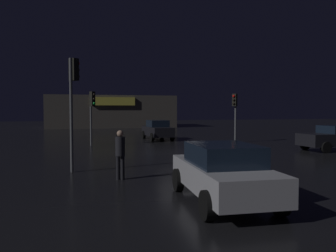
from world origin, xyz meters
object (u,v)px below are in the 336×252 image
Objects in this scene: traffic_signal_main at (235,108)px; traffic_signal_opposite at (73,88)px; store_building at (110,112)px; car_near at (336,137)px; car_far at (223,172)px; car_crossing at (157,130)px; pedestrian at (120,151)px; traffic_signal_cross_left at (92,106)px.

traffic_signal_opposite is (-11.59, -9.40, 0.71)m from traffic_signal_main.
store_building reaches higher than car_near.
car_far is 19.32m from car_crossing.
car_crossing is at bearing 82.34° from car_far.
traffic_signal_cross_left is at bearing 92.55° from pedestrian.
car_near is (15.47, 3.36, -2.56)m from traffic_signal_opposite.
store_building is 42.10m from car_far.
car_near is (14.39, -6.73, -1.93)m from traffic_signal_cross_left.
traffic_signal_opposite is 2.56× the size of pedestrian.
car_near is at bearing 21.21° from pedestrian.
traffic_signal_main is 0.81× the size of car_near.
car_far is (-0.69, -42.07, -1.43)m from store_building.
car_near is at bearing -48.57° from car_crossing.
traffic_signal_main is at bearing -38.96° from car_crossing.
pedestrian is at bearing -94.50° from store_building.
pedestrian is (-9.98, -11.41, -1.62)m from traffic_signal_main.
traffic_signal_opposite reaches higher than car_far.
car_crossing is at bearing 31.98° from traffic_signal_cross_left.
store_building is 34.82m from car_near.
traffic_signal_opposite is at bearing -115.80° from car_crossing.
car_crossing is 2.48× the size of pedestrian.
car_near is at bearing -57.29° from traffic_signal_main.
traffic_signal_cross_left is (1.07, 10.09, -0.63)m from traffic_signal_opposite.
traffic_signal_cross_left is 16.01m from car_near.
car_near is at bearing 38.03° from car_far.
traffic_signal_cross_left is 0.86× the size of car_far.
traffic_signal_cross_left is at bearing 83.93° from traffic_signal_opposite.
car_near is at bearing -71.86° from store_building.
pedestrian is at bearing -107.57° from car_crossing.
traffic_signal_opposite is at bearing -140.97° from traffic_signal_main.
car_far is 1.00× the size of car_crossing.
pedestrian is at bearing -131.17° from traffic_signal_main.
car_near is 14.62m from car_far.
traffic_signal_opposite reaches higher than traffic_signal_cross_left.
traffic_signal_opposite is 1.20× the size of traffic_signal_cross_left.
car_crossing is (-5.07, 4.10, -1.82)m from traffic_signal_main.
car_crossing is (2.57, 19.14, 0.01)m from car_far.
traffic_signal_opposite reaches higher than car_crossing.
car_near is 2.58× the size of pedestrian.
traffic_signal_cross_left is 16.11m from car_far.
car_crossing is (-8.94, 10.13, 0.02)m from car_near.
traffic_signal_opposite is 16.03m from car_near.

